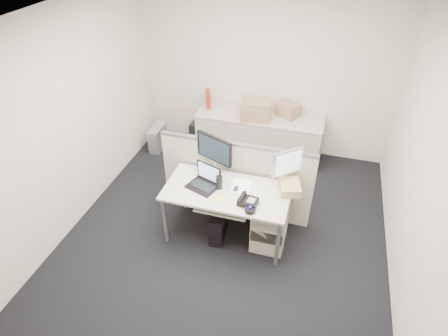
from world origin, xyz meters
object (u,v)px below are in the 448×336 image
(desk, at_px, (227,195))
(desk_phone, at_px, (248,202))
(monitor_main, at_px, (214,155))
(laptop, at_px, (202,178))

(desk, distance_m, desk_phone, 0.36)
(monitor_main, height_order, desk_phone, monitor_main)
(desk, xyz_separation_m, laptop, (-0.30, -0.02, 0.20))
(monitor_main, relative_size, laptop, 1.48)
(monitor_main, xyz_separation_m, laptop, (-0.05, -0.34, -0.13))
(laptop, bearing_deg, desk, 23.61)
(desk, height_order, monitor_main, monitor_main)
(laptop, xyz_separation_m, desk_phone, (0.60, -0.15, -0.10))
(monitor_main, height_order, laptop, monitor_main)
(desk, relative_size, laptop, 4.26)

